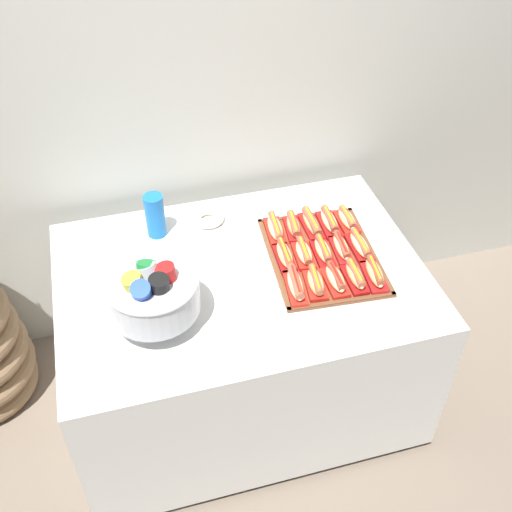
% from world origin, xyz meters
% --- Properties ---
extents(ground_plane, '(10.00, 10.00, 0.00)m').
position_xyz_m(ground_plane, '(0.00, 0.00, 0.00)').
color(ground_plane, '#7A6B5B').
extents(back_wall, '(6.00, 0.10, 2.60)m').
position_xyz_m(back_wall, '(0.00, 0.63, 1.30)').
color(back_wall, beige).
rests_on(back_wall, ground_plane).
extents(buffet_table, '(1.37, 0.97, 0.74)m').
position_xyz_m(buffet_table, '(0.00, 0.00, 0.39)').
color(buffet_table, white).
rests_on(buffet_table, ground_plane).
extents(serving_tray, '(0.44, 0.55, 0.01)m').
position_xyz_m(serving_tray, '(0.33, 0.00, 0.75)').
color(serving_tray, brown).
rests_on(serving_tray, buffet_table).
extents(hot_dog_0, '(0.08, 0.19, 0.06)m').
position_xyz_m(hot_dog_0, '(0.17, -0.15, 0.78)').
color(hot_dog_0, red).
rests_on(hot_dog_0, serving_tray).
extents(hot_dog_1, '(0.09, 0.16, 0.06)m').
position_xyz_m(hot_dog_1, '(0.24, -0.16, 0.78)').
color(hot_dog_1, red).
rests_on(hot_dog_1, serving_tray).
extents(hot_dog_2, '(0.07, 0.16, 0.06)m').
position_xyz_m(hot_dog_2, '(0.32, -0.16, 0.78)').
color(hot_dog_2, red).
rests_on(hot_dog_2, serving_tray).
extents(hot_dog_3, '(0.07, 0.16, 0.06)m').
position_xyz_m(hot_dog_3, '(0.39, -0.17, 0.78)').
color(hot_dog_3, '#B21414').
rests_on(hot_dog_3, serving_tray).
extents(hot_dog_4, '(0.08, 0.18, 0.06)m').
position_xyz_m(hot_dog_4, '(0.46, -0.17, 0.78)').
color(hot_dog_4, red).
rests_on(hot_dog_4, serving_tray).
extents(hot_dog_5, '(0.07, 0.17, 0.06)m').
position_xyz_m(hot_dog_5, '(0.18, 0.01, 0.78)').
color(hot_dog_5, '#B21414').
rests_on(hot_dog_5, serving_tray).
extents(hot_dog_6, '(0.08, 0.16, 0.06)m').
position_xyz_m(hot_dog_6, '(0.25, 0.01, 0.77)').
color(hot_dog_6, red).
rests_on(hot_dog_6, serving_tray).
extents(hot_dog_7, '(0.08, 0.17, 0.06)m').
position_xyz_m(hot_dog_7, '(0.33, 0.00, 0.78)').
color(hot_dog_7, '#B21414').
rests_on(hot_dog_7, serving_tray).
extents(hot_dog_8, '(0.07, 0.17, 0.06)m').
position_xyz_m(hot_dog_8, '(0.40, -0.00, 0.78)').
color(hot_dog_8, red).
rests_on(hot_dog_8, serving_tray).
extents(hot_dog_9, '(0.07, 0.18, 0.06)m').
position_xyz_m(hot_dog_9, '(0.48, -0.01, 0.77)').
color(hot_dog_9, '#B21414').
rests_on(hot_dog_9, serving_tray).
extents(hot_dog_10, '(0.08, 0.18, 0.06)m').
position_xyz_m(hot_dog_10, '(0.19, 0.18, 0.78)').
color(hot_dog_10, red).
rests_on(hot_dog_10, serving_tray).
extents(hot_dog_11, '(0.08, 0.16, 0.06)m').
position_xyz_m(hot_dog_11, '(0.26, 0.17, 0.78)').
color(hot_dog_11, red).
rests_on(hot_dog_11, serving_tray).
extents(hot_dog_12, '(0.06, 0.18, 0.06)m').
position_xyz_m(hot_dog_12, '(0.34, 0.17, 0.78)').
color(hot_dog_12, red).
rests_on(hot_dog_12, serving_tray).
extents(hot_dog_13, '(0.08, 0.18, 0.06)m').
position_xyz_m(hot_dog_13, '(0.41, 0.16, 0.78)').
color(hot_dog_13, red).
rests_on(hot_dog_13, serving_tray).
extents(hot_dog_14, '(0.07, 0.15, 0.06)m').
position_xyz_m(hot_dog_14, '(0.49, 0.16, 0.77)').
color(hot_dog_14, red).
rests_on(hot_dog_14, serving_tray).
extents(punch_bowl, '(0.32, 0.32, 0.26)m').
position_xyz_m(punch_bowl, '(-0.34, -0.16, 0.88)').
color(punch_bowl, silver).
rests_on(punch_bowl, buffet_table).
extents(cup_stack, '(0.08, 0.08, 0.19)m').
position_xyz_m(cup_stack, '(-0.27, 0.31, 0.83)').
color(cup_stack, blue).
rests_on(cup_stack, buffet_table).
extents(donut, '(0.13, 0.13, 0.04)m').
position_xyz_m(donut, '(-0.05, 0.34, 0.76)').
color(donut, silver).
rests_on(donut, buffet_table).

